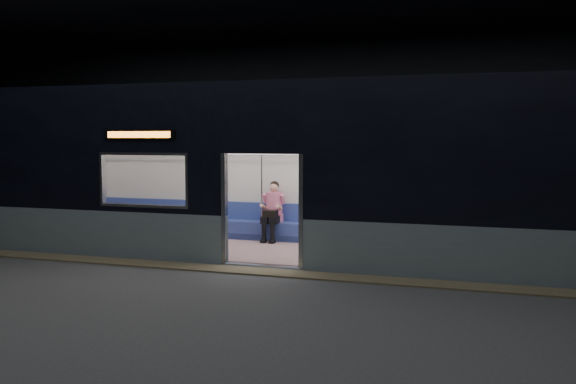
% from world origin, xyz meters
% --- Properties ---
extents(station_floor, '(24.00, 14.00, 0.01)m').
position_xyz_m(station_floor, '(0.00, 0.00, -0.01)').
color(station_floor, '#47494C').
rests_on(station_floor, ground).
extents(station_envelope, '(24.00, 14.00, 5.00)m').
position_xyz_m(station_envelope, '(0.00, 0.00, 3.66)').
color(station_envelope, black).
rests_on(station_envelope, station_floor).
extents(tactile_strip, '(22.80, 0.50, 0.03)m').
position_xyz_m(tactile_strip, '(0.00, 0.55, 0.01)').
color(tactile_strip, '#8C7F59').
rests_on(tactile_strip, station_floor).
extents(metro_car, '(18.00, 3.04, 3.35)m').
position_xyz_m(metro_car, '(-0.00, 2.54, 1.85)').
color(metro_car, '#93A7AF').
rests_on(metro_car, station_floor).
extents(passenger, '(0.41, 0.67, 1.33)m').
position_xyz_m(passenger, '(-0.65, 3.55, 0.78)').
color(passenger, black).
rests_on(passenger, metro_car).
extents(handbag, '(0.30, 0.26, 0.14)m').
position_xyz_m(handbag, '(-0.64, 3.33, 0.67)').
color(handbag, black).
rests_on(handbag, passenger).
extents(transit_map, '(0.97, 0.03, 0.63)m').
position_xyz_m(transit_map, '(0.89, 3.85, 1.46)').
color(transit_map, white).
rests_on(transit_map, metro_car).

